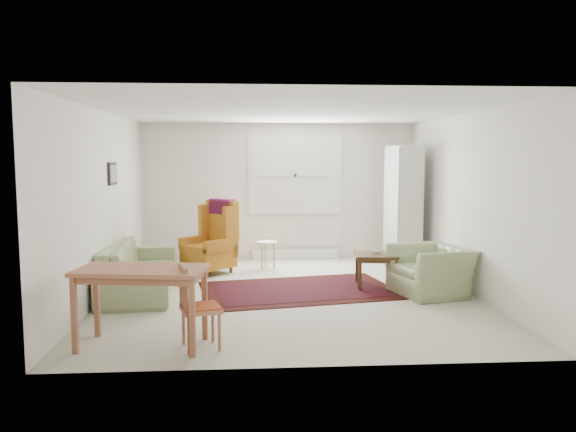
{
  "coord_description": "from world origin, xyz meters",
  "views": [
    {
      "loc": [
        -0.54,
        -7.61,
        1.88
      ],
      "look_at": [
        0.0,
        0.3,
        1.05
      ],
      "focal_mm": 35.0,
      "sensor_mm": 36.0,
      "label": 1
    }
  ],
  "objects": [
    {
      "name": "wingback_chair",
      "position": [
        -1.22,
        1.47,
        0.6
      ],
      "size": [
        1.01,
        1.01,
        1.2
      ],
      "primitive_type": null,
      "rotation": [
        0.0,
        0.0,
        -0.78
      ],
      "color": "#B36D1B",
      "rests_on": "ground"
    },
    {
      "name": "stool",
      "position": [
        -0.25,
        1.83,
        0.23
      ],
      "size": [
        0.43,
        0.43,
        0.46
      ],
      "primitive_type": null,
      "rotation": [
        0.0,
        0.0,
        -0.29
      ],
      "color": "white",
      "rests_on": "ground"
    },
    {
      "name": "armchair",
      "position": [
        1.94,
        -0.16,
        0.4
      ],
      "size": [
        1.11,
        1.2,
        0.79
      ],
      "primitive_type": "imported",
      "rotation": [
        0.0,
        0.0,
        -1.33
      ],
      "color": "#889764",
      "rests_on": "ground"
    },
    {
      "name": "sofa",
      "position": [
        -2.1,
        0.3,
        0.47
      ],
      "size": [
        1.12,
        2.4,
        0.94
      ],
      "primitive_type": "imported",
      "rotation": [
        0.0,
        0.0,
        1.66
      ],
      "color": "#889764",
      "rests_on": "ground"
    },
    {
      "name": "room",
      "position": [
        0.02,
        0.21,
        1.26
      ],
      "size": [
        5.04,
        5.54,
        2.51
      ],
      "color": "beige",
      "rests_on": "ground"
    },
    {
      "name": "rug",
      "position": [
        0.15,
        0.16,
        0.01
      ],
      "size": [
        2.95,
        2.18,
        0.03
      ],
      "primitive_type": null,
      "rotation": [
        0.0,
        0.0,
        0.18
      ],
      "color": "black",
      "rests_on": "ground"
    },
    {
      "name": "desk_chair",
      "position": [
        -1.03,
        -2.17,
        0.42
      ],
      "size": [
        0.46,
        0.46,
        0.84
      ],
      "primitive_type": null,
      "rotation": [
        0.0,
        0.0,
        1.85
      ],
      "color": "#A36242",
      "rests_on": "ground"
    },
    {
      "name": "cabinet",
      "position": [
        2.1,
        1.86,
        1.04
      ],
      "size": [
        0.48,
        0.85,
        2.07
      ],
      "primitive_type": null,
      "rotation": [
        0.0,
        0.0,
        0.05
      ],
      "color": "silver",
      "rests_on": "ground"
    },
    {
      "name": "desk",
      "position": [
        -1.62,
        -2.07,
        0.4
      ],
      "size": [
        1.33,
        0.8,
        0.79
      ],
      "primitive_type": null,
      "rotation": [
        0.0,
        0.0,
        -0.15
      ],
      "color": "#A36242",
      "rests_on": "ground"
    },
    {
      "name": "coffee_table",
      "position": [
        1.29,
        0.36,
        0.24
      ],
      "size": [
        0.66,
        0.66,
        0.49
      ],
      "primitive_type": null,
      "rotation": [
        0.0,
        0.0,
        -0.11
      ],
      "color": "#462C15",
      "rests_on": "ground"
    }
  ]
}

